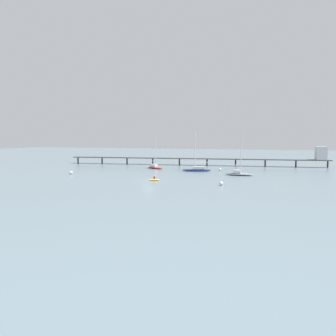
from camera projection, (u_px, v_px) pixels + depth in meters
ground_plane at (147, 180)px, 73.81m from camera, size 400.00×400.00×0.00m
pier at (231, 157)px, 110.81m from camera, size 89.17×13.83×6.80m
sailboat_navy at (197, 169)px, 93.88m from camera, size 8.73×4.23×11.26m
sailboat_red at (155, 167)px, 101.38m from camera, size 6.51×4.23×10.10m
sailboat_gray at (239, 173)px, 83.32m from camera, size 7.22×2.29×11.43m
dinghy_yellow at (154, 180)px, 73.49m from camera, size 2.60×1.59×1.14m
mooring_buoy_inner at (221, 183)px, 66.07m from camera, size 0.80×0.80×0.80m
mooring_buoy_near at (220, 169)px, 94.93m from camera, size 0.79×0.79×0.79m
mooring_buoy_far at (71, 173)px, 86.17m from camera, size 0.84×0.84×0.84m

